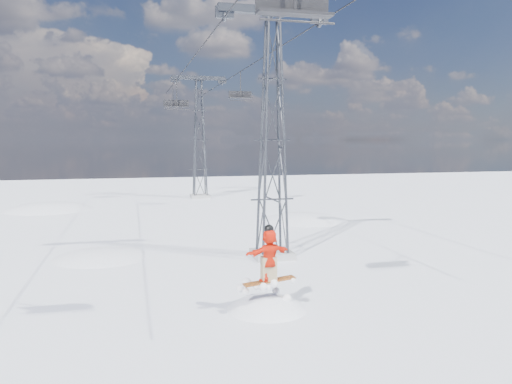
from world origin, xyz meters
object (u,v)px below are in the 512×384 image
at_px(snowboarder_jump, 267,357).
at_px(lift_chair_near, 294,6).
at_px(lift_tower_near, 272,141).
at_px(lift_tower_far, 200,140).

relative_size(snowboarder_jump, lift_chair_near, 2.78).
relative_size(lift_tower_near, lift_chair_near, 4.68).
bearing_deg(lift_chair_near, snowboarder_jump, 88.93).
height_order(lift_tower_near, snowboarder_jump, lift_tower_near).
distance_m(lift_tower_near, lift_tower_far, 25.00).
height_order(snowboarder_jump, lift_chair_near, lift_chair_near).
xyz_separation_m(lift_tower_near, lift_tower_far, (0.00, 25.00, 0.00)).
height_order(lift_tower_far, snowboarder_jump, lift_tower_far).
relative_size(lift_tower_near, lift_tower_far, 1.00).
bearing_deg(lift_tower_far, lift_tower_near, -90.00).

